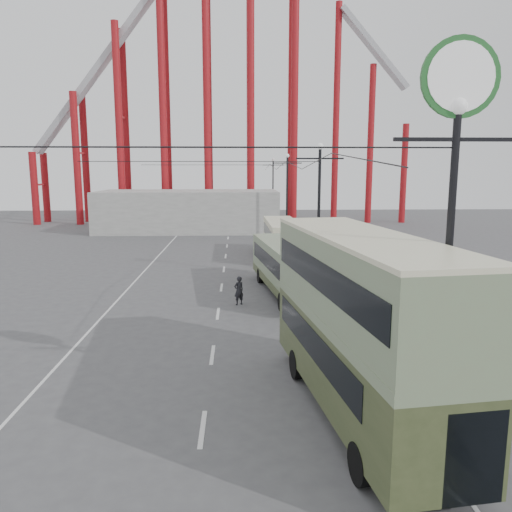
{
  "coord_description": "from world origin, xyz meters",
  "views": [
    {
      "loc": [
        0.07,
        -15.68,
        7.54
      ],
      "look_at": [
        1.05,
        10.59,
        3.0
      ],
      "focal_mm": 35.0,
      "sensor_mm": 36.0,
      "label": 1
    }
  ],
  "objects_px": {
    "single_decker_green": "(287,266)",
    "single_decker_cream": "(282,237)",
    "double_decker_bus": "(360,316)",
    "lamp_post_near": "(455,157)",
    "pedestrian": "(239,291)"
  },
  "relations": [
    {
      "from": "lamp_post_near",
      "to": "double_decker_bus",
      "type": "bearing_deg",
      "value": 136.62
    },
    {
      "from": "lamp_post_near",
      "to": "double_decker_bus",
      "type": "relative_size",
      "value": 1.0
    },
    {
      "from": "lamp_post_near",
      "to": "single_decker_green",
      "type": "height_order",
      "value": "lamp_post_near"
    },
    {
      "from": "single_decker_green",
      "to": "pedestrian",
      "type": "height_order",
      "value": "single_decker_green"
    },
    {
      "from": "lamp_post_near",
      "to": "double_decker_bus",
      "type": "xyz_separation_m",
      "value": [
        -1.84,
        1.74,
        -4.68
      ]
    },
    {
      "from": "lamp_post_near",
      "to": "pedestrian",
      "type": "xyz_separation_m",
      "value": [
        -5.48,
        14.73,
        -7.04
      ]
    },
    {
      "from": "double_decker_bus",
      "to": "single_decker_cream",
      "type": "bearing_deg",
      "value": 82.18
    },
    {
      "from": "lamp_post_near",
      "to": "pedestrian",
      "type": "relative_size",
      "value": 6.55
    },
    {
      "from": "single_decker_green",
      "to": "single_decker_cream",
      "type": "xyz_separation_m",
      "value": [
        0.86,
        13.22,
        0.04
      ]
    },
    {
      "from": "single_decker_green",
      "to": "pedestrian",
      "type": "distance_m",
      "value": 3.94
    },
    {
      "from": "double_decker_bus",
      "to": "single_decker_cream",
      "type": "relative_size",
      "value": 1.06
    },
    {
      "from": "lamp_post_near",
      "to": "pedestrian",
      "type": "height_order",
      "value": "lamp_post_near"
    },
    {
      "from": "single_decker_cream",
      "to": "double_decker_bus",
      "type": "bearing_deg",
      "value": -91.36
    },
    {
      "from": "pedestrian",
      "to": "lamp_post_near",
      "type": "bearing_deg",
      "value": 78.14
    },
    {
      "from": "lamp_post_near",
      "to": "single_decker_cream",
      "type": "xyz_separation_m",
      "value": [
        -1.64,
        30.36,
        -6.08
      ]
    }
  ]
}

